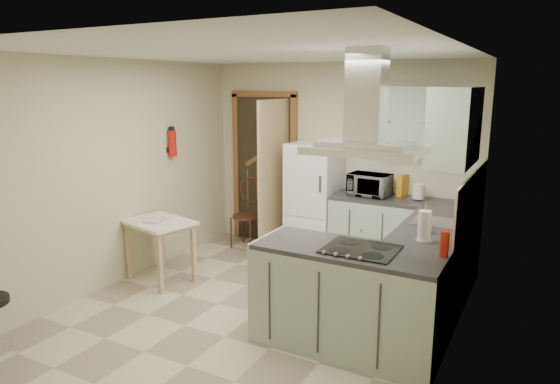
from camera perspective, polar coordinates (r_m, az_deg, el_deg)
The scene contains 27 objects.
floor at distance 5.10m, azimuth -2.80°, elevation -13.68°, with size 4.20×4.20×0.00m, color #BFB494.
ceiling at distance 4.59m, azimuth -3.13°, elevation 15.65°, with size 4.20×4.20×0.00m, color silver.
back_wall at distance 6.54m, azimuth 6.68°, elevation 3.59°, with size 3.60×3.60×0.00m, color beige.
left_wall at distance 5.81m, azimuth -18.29°, elevation 1.96°, with size 4.20×4.20×0.00m, color beige.
right_wall at distance 4.07m, azimuth 19.24°, elevation -2.34°, with size 4.20×4.20×0.00m, color beige.
doorway at distance 7.02m, azimuth -1.81°, elevation 2.62°, with size 1.10×0.12×2.10m, color brown.
fridge at distance 6.44m, azimuth 3.92°, elevation -1.02°, with size 0.60×0.60×1.50m, color white.
counter_back at distance 6.22m, azimuth 11.12°, elevation -4.56°, with size 1.08×0.60×0.90m, color #9EB2A0.
counter_right at distance 5.41m, azimuth 17.50°, elevation -7.50°, with size 0.60×1.95×0.90m, color #9EB2A0.
splashback at distance 6.26m, azimuth 14.80°, elevation 1.95°, with size 1.68×0.02×0.50m, color beige.
wall_cabinet_back at distance 6.02m, azimuth 14.69°, elevation 8.28°, with size 0.85×0.35×0.70m, color #9EB2A0.
wall_cabinet_right at distance 4.83m, azimuth 19.39°, elevation 7.09°, with size 0.35×0.90×0.70m, color #9EB2A0.
peninsula at distance 4.35m, azimuth 7.75°, elevation -11.98°, with size 1.55×0.65×0.90m, color #9EB2A0.
hob at distance 4.15m, azimuth 9.23°, elevation -6.46°, with size 0.58×0.50×0.01m, color black.
extractor_hood at distance 3.97m, azimuth 9.63°, elevation 4.74°, with size 0.90×0.55×0.10m, color silver.
sink at distance 5.11m, azimuth 17.44°, elevation -3.31°, with size 0.45×0.40×0.01m, color silver.
fire_extinguisher at distance 6.38m, azimuth -12.20°, elevation 5.45°, with size 0.10×0.10×0.32m, color #B2140F.
drop_leaf_table at distance 5.91m, azimuth -13.51°, elevation -6.56°, with size 0.76×0.57×0.71m, color tan.
bentwood_chair at distance 6.89m, azimuth -3.85°, elevation -2.79°, with size 0.39×0.39×0.88m, color #4A1E18.
microwave at distance 6.12m, azimuth 10.19°, elevation 0.82°, with size 0.48×0.33×0.27m, color black.
kettle at distance 6.01m, azimuth 15.57°, elevation 0.07°, with size 0.14×0.14×0.21m, color silver.
cereal_box at distance 6.19m, azimuth 13.81°, elevation 0.74°, with size 0.07×0.17×0.26m, color orange.
soap_bottle at distance 5.54m, azimuth 20.31°, elevation -1.50°, with size 0.08×0.08×0.17m, color #B6B5C2.
paper_towel at distance 4.46m, azimuth 16.20°, elevation -3.71°, with size 0.11×0.11×0.28m, color silver.
cup at distance 4.74m, azimuth 16.21°, elevation -3.90°, with size 0.12×0.12×0.09m, color white.
red_bottle at distance 4.13m, azimuth 18.28°, elevation -5.63°, with size 0.07×0.07×0.21m, color red.
book at distance 5.84m, azimuth -14.87°, elevation -2.63°, with size 0.18×0.24×0.11m, color #973632.
Camera 1 is at (2.39, -3.91, 2.23)m, focal length 32.00 mm.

